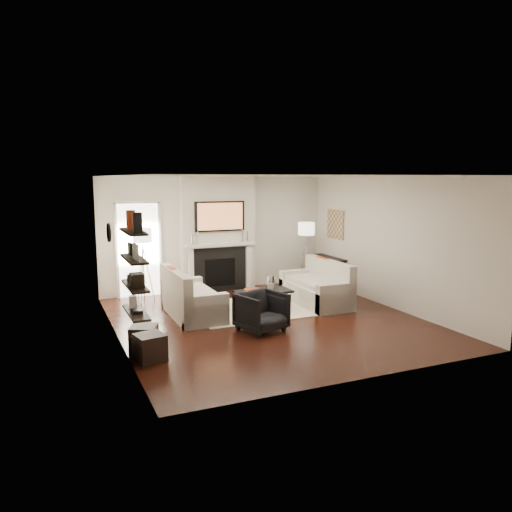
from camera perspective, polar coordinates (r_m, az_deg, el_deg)
name	(u,v)px	position (r m, az deg, el deg)	size (l,w,h in m)	color
room_envelope	(269,250)	(9.18, 1.49, 0.70)	(6.00, 6.00, 6.00)	black
chimney_breast	(218,234)	(11.83, -4.38, 2.52)	(1.80, 0.25, 2.70)	silver
fireplace_surround	(220,269)	(11.83, -4.12, -1.54)	(1.30, 0.02, 1.04)	black
firebox	(220,272)	(11.84, -4.11, -1.88)	(0.75, 0.02, 0.65)	black
mantel_pilaster_l	(191,271)	(11.58, -7.44, -1.67)	(0.12, 0.08, 1.10)	white
mantel_pilaster_r	(249,266)	(12.05, -0.84, -1.18)	(0.12, 0.08, 1.10)	white
mantel_shelf	(221,245)	(11.69, -4.08, 1.31)	(1.70, 0.18, 0.07)	white
tv_body	(220,216)	(11.64, -4.15, 4.55)	(1.20, 0.06, 0.70)	black
tv_screen	(220,216)	(11.61, -4.10, 4.54)	(1.10, 0.01, 0.62)	#BF723F
candlestick_l_tall	(198,238)	(11.50, -6.69, 2.08)	(0.04, 0.04, 0.30)	silver
candlestick_l_short	(192,239)	(11.47, -7.31, 1.90)	(0.04, 0.04, 0.24)	silver
candlestick_r_tall	(242,236)	(11.86, -1.59, 2.35)	(0.04, 0.04, 0.30)	silver
candlestick_r_short	(247,237)	(11.92, -1.01, 2.23)	(0.04, 0.04, 0.24)	silver
hallway_panel	(139,250)	(11.51, -13.28, 0.63)	(0.90, 0.02, 2.10)	white
door_trim_l	(117,252)	(11.42, -15.63, 0.47)	(0.06, 0.06, 2.16)	white
door_trim_r	(160,249)	(11.58, -10.92, 0.75)	(0.06, 0.06, 2.16)	white
door_trim_top	(137,202)	(11.39, -13.45, 6.00)	(1.02, 0.06, 0.06)	white
rug	(255,308)	(10.31, -0.09, -6.01)	(2.60, 2.00, 0.01)	#F0DFC4
loveseat_left_base	(193,305)	(9.81, -7.20, -5.62)	(0.85, 1.80, 0.42)	beige
loveseat_left_back	(176,291)	(9.66, -9.15, -3.98)	(0.18, 1.80, 0.80)	beige
loveseat_left_arm_n	(206,311)	(9.04, -5.76, -6.27)	(0.85, 0.18, 0.60)	beige
loveseat_left_arm_s	(182,292)	(10.55, -8.45, -4.12)	(0.85, 0.18, 0.60)	beige
loveseat_left_cushion	(195,292)	(9.77, -6.95, -4.12)	(0.63, 1.44, 0.10)	beige
pillow_left_orange	(172,278)	(9.90, -9.61, -2.47)	(0.10, 0.42, 0.42)	#B13715
pillow_left_charcoal	(180,284)	(9.33, -8.72, -3.20)	(0.10, 0.40, 0.40)	black
loveseat_right_base	(315,294)	(10.73, 6.79, -4.36)	(0.85, 1.80, 0.42)	beige
loveseat_right_back	(329,278)	(10.83, 8.36, -2.55)	(0.18, 1.80, 0.80)	beige
loveseat_right_arm_n	(336,298)	(10.04, 9.13, -4.81)	(0.85, 0.18, 0.60)	beige
loveseat_right_arm_s	(297,283)	(11.40, 4.76, -3.07)	(0.85, 0.18, 0.60)	beige
loveseat_right_cushion	(313,282)	(10.65, 6.58, -3.02)	(0.63, 1.44, 0.10)	beige
pillow_right_orange	(322,267)	(11.05, 7.56, -1.23)	(0.10, 0.42, 0.42)	#B13715
pillow_right_charcoal	(337,272)	(10.55, 9.24, -1.81)	(0.10, 0.40, 0.40)	black
coffee_table	(264,292)	(10.06, 0.90, -4.08)	(1.10, 0.55, 0.04)	black
coffee_leg_nw	(245,307)	(9.72, -1.26, -5.82)	(0.02, 0.02, 0.38)	silver
coffee_leg_ne	(291,302)	(10.13, 4.00, -5.23)	(0.02, 0.02, 0.38)	silver
coffee_leg_sw	(237,302)	(10.12, -2.21, -5.23)	(0.02, 0.02, 0.38)	silver
coffee_leg_se	(281,297)	(10.51, 2.90, -4.70)	(0.02, 0.02, 0.38)	silver
hurricane_glass	(271,283)	(10.08, 1.68, -3.12)	(0.17, 0.17, 0.30)	white
hurricane_candle	(271,286)	(10.10, 1.68, -3.48)	(0.09, 0.09, 0.13)	white
copper_bowl	(252,290)	(9.95, -0.41, -3.96)	(0.34, 0.34, 0.06)	#C74621
armchair	(261,310)	(8.78, 0.63, -6.17)	(0.73, 0.69, 0.75)	black
lamp_left_post	(144,274)	(11.08, -12.72, -2.03)	(0.02, 0.02, 1.20)	silver
lamp_left_shade	(142,235)	(10.95, -12.87, 2.34)	(0.40, 0.40, 0.30)	white
lamp_left_leg_a	(149,274)	(11.10, -12.16, -1.99)	(0.02, 0.02, 1.25)	silver
lamp_left_leg_b	(140,274)	(11.16, -13.08, -1.96)	(0.02, 0.02, 1.25)	silver
lamp_left_leg_c	(142,275)	(10.98, -12.90, -2.14)	(0.02, 0.02, 1.25)	silver
lamp_right_post	(306,263)	(12.22, 5.71, -0.84)	(0.02, 0.02, 1.20)	silver
lamp_right_shade	(306,229)	(12.11, 5.78, 3.13)	(0.40, 0.40, 0.30)	white
lamp_right_leg_a	(310,263)	(12.28, 6.16, -0.80)	(0.02, 0.02, 1.25)	silver
lamp_right_leg_b	(302,263)	(12.28, 5.27, -0.79)	(0.02, 0.02, 1.25)	silver
lamp_right_leg_c	(306,264)	(12.11, 5.70, -0.93)	(0.02, 0.02, 1.25)	silver
console_top	(328,258)	(12.32, 8.21, -0.20)	(0.35, 1.20, 0.04)	black
console_leg_n	(340,277)	(11.93, 9.55, -2.36)	(0.30, 0.04, 0.71)	black
console_leg_s	(316,269)	(12.85, 6.89, -1.49)	(0.30, 0.04, 0.71)	black
wall_art	(336,224)	(12.26, 9.08, 3.60)	(0.03, 0.70, 0.70)	#A18150
shelf_bottom	(136,312)	(7.60, -13.54, -6.29)	(0.25, 1.00, 0.04)	black
shelf_lower	(135,286)	(7.51, -13.65, -3.35)	(0.25, 1.00, 0.04)	black
shelf_upper	(134,259)	(7.43, -13.76, -0.33)	(0.25, 1.00, 0.04)	black
shelf_top	(133,232)	(7.38, -13.88, 2.73)	(0.25, 1.00, 0.04)	black
decor_magfile_a	(137,223)	(7.00, -13.41, 3.72)	(0.12, 0.10, 0.28)	black
decor_magfile_b	(131,220)	(7.52, -14.12, 4.04)	(0.12, 0.10, 0.28)	#B13715
decor_frame_a	(135,252)	(7.28, -13.61, 0.49)	(0.04, 0.30, 0.22)	white
decor_frame_b	(130,249)	(7.73, -14.19, 0.80)	(0.04, 0.22, 0.18)	black
decor_wine_rack	(137,280)	(7.31, -13.44, -2.73)	(0.18, 0.25, 0.20)	black
decor_box_small	(133,278)	(7.68, -13.92, -2.50)	(0.15, 0.12, 0.12)	black
decor_books	(137,311)	(7.51, -13.44, -6.15)	(0.14, 0.20, 0.05)	black
decor_box_tall	(133,302)	(7.81, -13.89, -5.08)	(0.10, 0.10, 0.18)	white
clock_rim	(109,233)	(9.26, -16.48, 2.59)	(0.34, 0.34, 0.04)	black
clock_face	(110,232)	(9.26, -16.33, 2.60)	(0.29, 0.29, 0.01)	white
ottoman_near	(144,338)	(8.03, -12.69, -9.17)	(0.40, 0.40, 0.40)	black
ottoman_far	(150,348)	(7.59, -12.02, -10.20)	(0.40, 0.40, 0.40)	black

